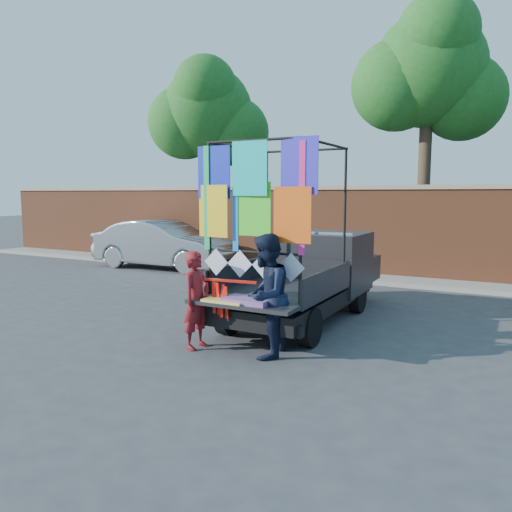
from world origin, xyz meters
The scene contains 10 objects.
ground centered at (0.00, 0.00, 0.00)m, with size 90.00×90.00×0.00m, color #38383A.
brick_wall centered at (0.00, 7.00, 1.33)m, with size 30.00×0.45×2.61m.
curb centered at (0.00, 6.30, 0.06)m, with size 30.00×1.20×0.12m, color gray.
tree_left centered at (-6.48, 8.12, 5.12)m, with size 4.20×3.30×7.05m.
tree_mid centered at (1.02, 8.12, 5.70)m, with size 4.20×3.30×7.73m.
pickup_truck centered at (0.03, 2.01, 0.80)m, with size 2.01×5.05×3.18m.
sedan centered at (-6.48, 5.52, 0.77)m, with size 1.62×4.66×1.53m, color #A4A8AB.
woman centered at (-0.74, -0.86, 0.76)m, with size 0.55×0.36×1.51m, color maroon.
man centered at (0.38, -0.73, 0.90)m, with size 0.88×0.68×1.81m, color black.
streamer_bundle centered at (-0.27, -0.81, 0.91)m, with size 0.86×0.14×0.60m.
Camera 1 is at (3.60, -7.05, 2.38)m, focal length 35.00 mm.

